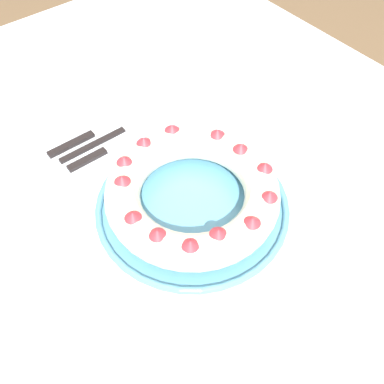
% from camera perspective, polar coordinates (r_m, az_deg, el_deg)
% --- Properties ---
extents(ground_plane, '(8.00, 8.00, 0.00)m').
position_cam_1_polar(ground_plane, '(1.48, 0.49, -19.24)').
color(ground_plane, brown).
extents(dining_table, '(1.60, 1.24, 0.74)m').
position_cam_1_polar(dining_table, '(0.88, 0.79, -4.50)').
color(dining_table, silver).
rests_on(dining_table, ground_plane).
extents(serving_dish, '(0.35, 0.35, 0.02)m').
position_cam_1_polar(serving_dish, '(0.81, 0.00, -1.82)').
color(serving_dish, '#518EB2').
rests_on(serving_dish, dining_table).
extents(bundt_cake, '(0.30, 0.30, 0.07)m').
position_cam_1_polar(bundt_cake, '(0.78, 0.00, 0.03)').
color(bundt_cake, beige).
rests_on(bundt_cake, serving_dish).
extents(fork, '(0.02, 0.21, 0.01)m').
position_cam_1_polar(fork, '(0.96, -10.15, 7.11)').
color(fork, black).
rests_on(fork, dining_table).
extents(serving_knife, '(0.02, 0.23, 0.01)m').
position_cam_1_polar(serving_knife, '(0.97, -12.67, 7.17)').
color(serving_knife, black).
rests_on(serving_knife, dining_table).
extents(cake_knife, '(0.02, 0.19, 0.01)m').
position_cam_1_polar(cake_knife, '(0.93, -11.11, 5.13)').
color(cake_knife, black).
rests_on(cake_knife, dining_table).
extents(napkin, '(0.17, 0.14, 0.00)m').
position_cam_1_polar(napkin, '(0.74, 14.63, -14.97)').
color(napkin, beige).
rests_on(napkin, dining_table).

